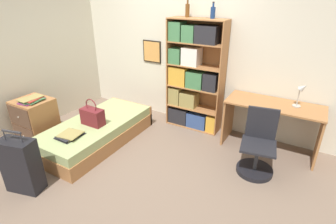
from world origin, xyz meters
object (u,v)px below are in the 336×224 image
Objects in this scene: bed at (97,131)px; suitcase at (21,166)px; dresser at (36,120)px; bottle_green at (187,10)px; bottle_brown at (213,12)px; book_stack_on_bed at (70,135)px; desk at (272,118)px; desk_lamp at (302,91)px; magazine_pile_on_dresser at (31,99)px; handbag at (93,116)px; desk_chair at (257,153)px; bookcase at (192,79)px.

bed is 1.31m from suitcase.
dresser is 2.51× the size of bottle_green.
suitcase is at bearing -88.84° from bed.
dresser is 3.27m from bottle_brown.
book_stack_on_bed is at bearing -88.03° from bed.
desk is 0.56m from desk_lamp.
desk_lamp is at bearing 32.53° from book_stack_on_bed.
bed is at bearing -156.38° from desk_lamp.
book_stack_on_bed is at bearing -5.17° from magazine_pile_on_dresser.
handbag is 1.18× the size of book_stack_on_bed.
handbag is at bearing -121.88° from bottle_green.
dresser is at bearing -141.80° from bottle_brown.
handbag is at bearing 89.37° from suitcase.
desk_chair is at bearing 16.69° from magazine_pile_on_dresser.
desk_lamp is (2.74, 1.75, 0.61)m from book_stack_on_bed.
bottle_brown is (1.32, 1.86, 1.57)m from book_stack_on_bed.
desk is at bearing 26.12° from magazine_pile_on_dresser.
suitcase is 2.96× the size of bottle_green.
suitcase is 1.18× the size of dresser.
bottle_green is (1.76, 1.78, 1.24)m from magazine_pile_on_dresser.
bottle_brown is 0.17× the size of desk.
bookcase is at bearing 41.13° from dresser.
magazine_pile_on_dresser is 1.61× the size of bottle_brown.
desk_chair is (1.50, -0.80, -1.71)m from bottle_green.
desk_lamp is (3.65, 1.65, 0.65)m from dresser.
handbag is at bearing 20.22° from dresser.
handbag is 2.22m from bottle_green.
bottle_green is at bearing 71.14° from suitcase.
suitcase is at bearing -89.42° from book_stack_on_bed.
suitcase reaches higher than dresser.
bookcase is (1.03, 1.37, 0.39)m from handbag.
dresser is 4.06m from desk_lamp.
handbag is at bearing -132.61° from bottle_brown.
bed is at bearing 28.78° from magazine_pile_on_dresser.
bed is at bearing -135.47° from bottle_brown.
desk_chair is at bearing 12.01° from bed.
handbag is 1.21m from suitcase.
magazine_pile_on_dresser is (-0.88, -0.37, 0.23)m from handbag.
dresser is at bearing 137.12° from suitcase.
desk_chair is (2.39, 1.81, -0.08)m from suitcase.
bottle_green is 1.18× the size of bottle_brown.
book_stack_on_bed is at bearing -145.16° from desk.
desk_lamp is at bearing -2.17° from bookcase.
suitcase reaches higher than book_stack_on_bed.
desk is at bearing -4.82° from bookcase.
bed is 1.39× the size of desk.
bottle_green reaches higher than bed.
bookcase is (1.04, 2.57, 0.54)m from suitcase.
desk is at bearing -8.53° from bottle_brown.
bookcase reaches higher than desk_chair.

